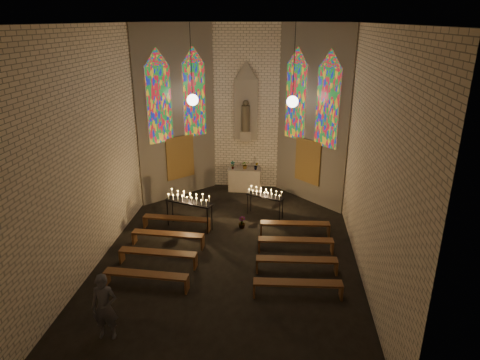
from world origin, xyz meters
name	(u,v)px	position (x,y,z in m)	size (l,w,h in m)	color
floor	(230,253)	(0.00, 0.00, 0.00)	(12.00, 12.00, 0.00)	black
room	(240,118)	(0.00, 3.37, 3.72)	(8.22, 12.43, 7.00)	#F0E0C9
altar	(245,180)	(0.00, 5.45, 0.50)	(1.40, 0.60, 1.00)	#B9AA97
flower_vase_left	(233,165)	(-0.52, 5.37, 1.18)	(0.19, 0.13, 0.36)	#4C723F
flower_vase_center	(245,165)	(0.01, 5.48, 1.18)	(0.32, 0.28, 0.36)	#4C723F
flower_vase_right	(256,166)	(0.50, 5.40, 1.17)	(0.19, 0.15, 0.34)	#4C723F
aisle_flower_pot	(242,222)	(0.22, 1.82, 0.22)	(0.24, 0.24, 0.43)	#4C723F
votive_stand_left	(189,200)	(-1.66, 1.65, 1.11)	(1.80, 0.96, 1.29)	black
votive_stand_right	(265,194)	(1.00, 2.88, 0.91)	(1.46, 0.88, 1.06)	black
pew_left_0	(176,220)	(-2.11, 1.49, 0.38)	(2.42, 0.46, 0.46)	brown
pew_right_0	(295,225)	(2.11, 1.49, 0.38)	(2.42, 0.46, 0.46)	brown
pew_left_1	(168,235)	(-2.11, 0.29, 0.38)	(2.42, 0.46, 0.46)	brown
pew_right_1	(296,242)	(2.11, 0.29, 0.38)	(2.42, 0.46, 0.46)	brown
pew_left_2	(158,254)	(-2.11, -0.91, 0.38)	(2.42, 0.46, 0.46)	brown
pew_right_2	(297,261)	(2.11, -0.91, 0.38)	(2.42, 0.46, 0.46)	brown
pew_left_3	(146,276)	(-2.11, -2.11, 0.38)	(2.42, 0.46, 0.46)	brown
pew_right_3	(298,285)	(2.11, -2.11, 0.38)	(2.42, 0.46, 0.46)	brown
visitor	(105,307)	(-2.42, -4.13, 0.84)	(0.61, 0.40, 1.68)	#46454E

